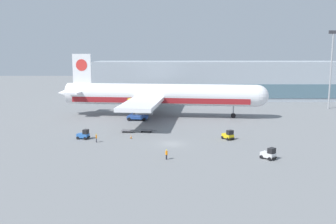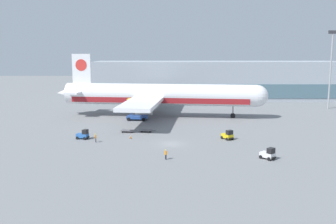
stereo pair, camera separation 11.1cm
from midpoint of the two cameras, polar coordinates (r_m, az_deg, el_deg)
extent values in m
plane|color=slate|center=(72.86, 0.63, -4.86)|extent=(400.00, 400.00, 0.00)
cube|color=#9EA8B2|center=(140.68, 7.79, 4.81)|extent=(90.00, 18.00, 14.00)
cube|color=slate|center=(131.99, 8.28, 3.13)|extent=(88.20, 0.20, 4.90)
cylinder|color=#9EA0A5|center=(126.04, 23.77, 5.63)|extent=(0.50, 0.50, 22.92)
cube|color=#333338|center=(126.00, 24.13, 11.06)|extent=(2.80, 0.50, 1.00)
cylinder|color=white|center=(101.85, -0.98, 2.69)|extent=(52.32, 11.95, 5.80)
cube|color=maroon|center=(102.00, -0.98, 1.97)|extent=(48.18, 11.34, 1.45)
sphere|color=white|center=(101.54, 13.72, 2.41)|extent=(5.68, 5.68, 5.68)
cone|color=white|center=(108.56, -14.72, 2.80)|extent=(6.99, 6.23, 5.51)
cube|color=white|center=(106.56, -12.78, 6.48)|extent=(5.22, 1.06, 8.00)
cylinder|color=red|center=(106.52, -12.80, 7.00)|extent=(3.24, 0.93, 3.20)
cube|color=white|center=(107.39, -13.18, 3.10)|extent=(5.12, 13.34, 0.50)
cube|color=white|center=(102.33, -2.42, 2.31)|extent=(13.66, 48.61, 0.90)
cylinder|color=#9EA0A5|center=(92.74, -3.44, 0.45)|extent=(4.50, 3.28, 2.80)
cylinder|color=#9EA0A5|center=(112.43, -1.57, 2.02)|extent=(4.50, 3.28, 2.80)
cylinder|color=#9EA0A5|center=(101.47, 10.14, 0.56)|extent=(0.36, 0.36, 4.00)
cylinder|color=black|center=(101.78, 10.11, -0.55)|extent=(1.40, 1.05, 1.30)
cylinder|color=#9EA0A5|center=(99.85, -3.60, 0.55)|extent=(0.36, 0.36, 4.00)
cylinder|color=black|center=(100.17, -3.59, -0.58)|extent=(1.40, 1.05, 1.30)
cylinder|color=#9EA0A5|center=(106.08, -2.96, 1.07)|extent=(0.36, 0.36, 4.00)
cylinder|color=black|center=(106.38, -2.95, 0.00)|extent=(1.40, 1.05, 1.30)
cube|color=#284C99|center=(97.59, -4.45, -0.77)|extent=(5.52, 3.60, 0.70)
cube|color=#B2B2B7|center=(96.94, -4.48, 1.68)|extent=(5.24, 3.42, 0.30)
cube|color=yellow|center=(96.87, -4.48, 2.01)|extent=(5.24, 3.42, 0.08)
cube|color=#284C99|center=(97.21, -4.46, 0.55)|extent=(4.26, 0.67, 3.98)
cube|color=#284C99|center=(97.21, -4.46, 0.55)|extent=(4.26, 0.67, 3.98)
cylinder|color=black|center=(98.73, -3.16, -0.84)|extent=(0.94, 0.46, 0.90)
cylinder|color=black|center=(95.83, -3.48, -1.16)|extent=(0.94, 0.46, 0.90)
cylinder|color=black|center=(99.49, -5.37, -0.79)|extent=(0.94, 0.46, 0.90)
cylinder|color=black|center=(96.61, -5.75, -1.10)|extent=(0.94, 0.46, 0.90)
cube|color=#2D66B7|center=(78.60, -12.64, -3.51)|extent=(2.58, 1.95, 0.80)
cube|color=black|center=(78.12, -12.24, -2.93)|extent=(1.19, 1.43, 0.90)
cube|color=black|center=(78.10, -11.83, -3.77)|extent=(0.48, 1.26, 0.24)
cylinder|color=black|center=(78.92, -11.87, -3.73)|extent=(0.64, 0.39, 0.60)
cylinder|color=black|center=(77.71, -12.34, -3.95)|extent=(0.64, 0.39, 0.60)
cylinder|color=black|center=(79.66, -12.91, -3.64)|extent=(0.64, 0.39, 0.60)
cylinder|color=black|center=(78.46, -13.39, -3.86)|extent=(0.64, 0.39, 0.60)
cube|color=yellow|center=(77.26, 9.28, -3.62)|extent=(2.39, 2.69, 0.80)
cube|color=black|center=(76.60, 9.61, -3.10)|extent=(1.53, 1.41, 0.90)
cube|color=black|center=(76.42, 9.87, -4.00)|extent=(1.16, 0.79, 0.24)
cylinder|color=black|center=(77.20, 10.06, -3.96)|extent=(0.52, 0.64, 0.60)
cylinder|color=black|center=(76.31, 9.26, -4.09)|extent=(0.52, 0.64, 0.60)
cylinder|color=black|center=(78.39, 9.29, -3.74)|extent=(0.52, 0.64, 0.60)
cylinder|color=black|center=(77.51, 8.50, -3.87)|extent=(0.52, 0.64, 0.60)
cube|color=silver|center=(64.88, 15.18, -6.33)|extent=(2.57, 2.65, 0.80)
cube|color=black|center=(64.32, 15.70, -5.71)|extent=(1.53, 1.49, 0.90)
cube|color=black|center=(64.31, 16.08, -6.77)|extent=(1.05, 0.95, 0.24)
cylinder|color=black|center=(65.13, 16.10, -6.68)|extent=(0.58, 0.61, 0.60)
cylinder|color=black|center=(64.00, 15.41, -6.93)|extent=(0.58, 0.61, 0.60)
cylinder|color=black|center=(65.98, 14.93, -6.42)|extent=(0.58, 0.61, 0.60)
cylinder|color=black|center=(64.86, 14.23, -6.66)|extent=(0.58, 0.61, 0.60)
cube|color=#56565B|center=(83.27, -5.94, -2.81)|extent=(2.95, 1.80, 0.12)
cube|color=#56565B|center=(82.90, -4.69, -2.85)|extent=(0.90, 0.18, 0.08)
cylinder|color=black|center=(83.73, -5.19, -2.90)|extent=(0.37, 0.18, 0.36)
cylinder|color=black|center=(82.51, -5.36, -3.08)|extent=(0.37, 0.18, 0.36)
cylinder|color=black|center=(84.15, -6.49, -2.86)|extent=(0.37, 0.18, 0.36)
cylinder|color=black|center=(82.93, -6.69, -3.04)|extent=(0.37, 0.18, 0.36)
cube|color=#56565B|center=(83.16, -3.09, -2.79)|extent=(2.95, 1.80, 0.12)
cube|color=#56565B|center=(82.88, -1.83, -2.82)|extent=(0.90, 0.18, 0.08)
cylinder|color=black|center=(83.67, -2.35, -2.88)|extent=(0.37, 0.18, 0.36)
cylinder|color=black|center=(82.44, -2.49, -3.06)|extent=(0.37, 0.18, 0.36)
cylinder|color=black|center=(83.99, -3.68, -2.84)|extent=(0.37, 0.18, 0.36)
cylinder|color=black|center=(82.77, -3.83, -3.03)|extent=(0.37, 0.18, 0.36)
cylinder|color=black|center=(75.16, -10.67, -4.25)|extent=(0.14, 0.14, 0.83)
cylinder|color=black|center=(75.35, -10.68, -4.22)|extent=(0.14, 0.14, 0.83)
cube|color=orange|center=(75.09, -10.69, -3.70)|extent=(0.31, 0.41, 0.62)
cylinder|color=orange|center=(74.85, -10.67, -3.72)|extent=(0.09, 0.09, 0.56)
cylinder|color=orange|center=(75.32, -10.71, -3.64)|extent=(0.09, 0.09, 0.56)
sphere|color=#DBB28E|center=(75.00, -10.70, -3.39)|extent=(0.22, 0.22, 0.22)
sphere|color=yellow|center=(74.98, -10.70, -3.34)|extent=(0.21, 0.21, 0.21)
cylinder|color=black|center=(62.35, -0.01, -6.91)|extent=(0.14, 0.14, 0.82)
cylinder|color=black|center=(62.52, -0.10, -6.87)|extent=(0.14, 0.14, 0.82)
cube|color=orange|center=(62.24, -0.06, -6.25)|extent=(0.37, 0.42, 0.62)
cylinder|color=orange|center=(62.03, 0.05, -6.27)|extent=(0.09, 0.09, 0.56)
cylinder|color=orange|center=(62.43, -0.17, -6.17)|extent=(0.09, 0.09, 0.56)
sphere|color=#DBB28E|center=(62.13, -0.06, -5.88)|extent=(0.22, 0.22, 0.22)
sphere|color=yellow|center=(62.11, -0.06, -5.82)|extent=(0.21, 0.21, 0.21)
cube|color=black|center=(77.54, -5.45, -4.01)|extent=(0.40, 0.40, 0.04)
cone|color=orange|center=(77.46, -5.46, -3.73)|extent=(0.32, 0.32, 0.73)
cylinder|color=white|center=(77.45, -5.46, -3.71)|extent=(0.19, 0.19, 0.10)
camera|label=1|loc=(0.06, -89.96, 0.01)|focal=40.00mm
camera|label=2|loc=(0.06, 90.04, -0.01)|focal=40.00mm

